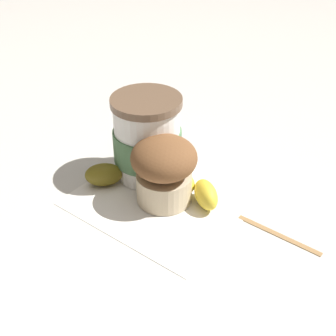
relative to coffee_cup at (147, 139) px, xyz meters
The scene contains 6 objects.
ground_plane 0.08m from the coffee_cup, 34.78° to the right, with size 3.00×3.00×0.00m, color beige.
paper_napkin 0.08m from the coffee_cup, 34.78° to the right, with size 0.22×0.22×0.00m, color white.
coffee_cup is the anchor object (origin of this frame).
muffin 0.07m from the coffee_cup, 42.33° to the right, with size 0.09×0.09×0.09m.
banana 0.06m from the coffee_cup, 46.77° to the right, with size 0.20×0.09×0.03m.
wooden_stirrer 0.22m from the coffee_cup, 13.19° to the right, with size 0.11×0.01×0.00m, color #9E7547.
Camera 1 is at (0.22, -0.45, 0.39)m, focal length 50.00 mm.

